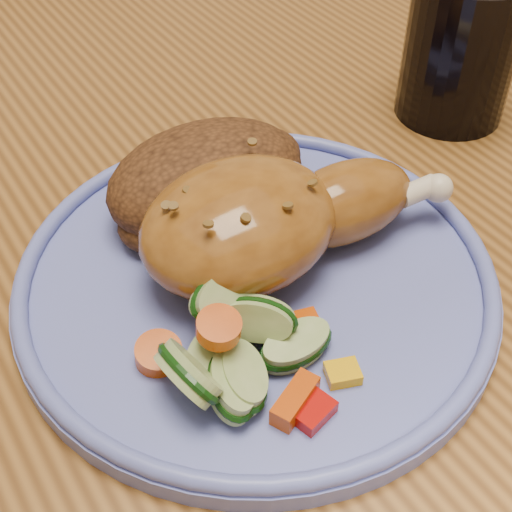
% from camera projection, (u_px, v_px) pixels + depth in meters
% --- Properties ---
extents(dining_table, '(0.90, 1.40, 0.75)m').
position_uv_depth(dining_table, '(323.00, 271.00, 0.56)').
color(dining_table, brown).
rests_on(dining_table, ground).
extents(chair_far, '(0.42, 0.42, 0.91)m').
position_uv_depth(chair_far, '(63.00, 100.00, 1.05)').
color(chair_far, '#4C2D16').
rests_on(chair_far, ground).
extents(plate, '(0.28, 0.28, 0.01)m').
position_uv_depth(plate, '(256.00, 281.00, 0.42)').
color(plate, '#5964B8').
rests_on(plate, dining_table).
extents(plate_rim, '(0.28, 0.28, 0.01)m').
position_uv_depth(plate_rim, '(256.00, 268.00, 0.42)').
color(plate_rim, '#5964B8').
rests_on(plate_rim, plate).
extents(chicken_leg, '(0.20, 0.10, 0.06)m').
position_uv_depth(chicken_leg, '(266.00, 220.00, 0.41)').
color(chicken_leg, brown).
rests_on(chicken_leg, plate).
extents(rice_pilaf, '(0.14, 0.10, 0.06)m').
position_uv_depth(rice_pilaf, '(210.00, 179.00, 0.45)').
color(rice_pilaf, '#4C2A13').
rests_on(rice_pilaf, plate).
extents(vegetable_pile, '(0.10, 0.10, 0.05)m').
position_uv_depth(vegetable_pile, '(237.00, 350.00, 0.36)').
color(vegetable_pile, '#A50A05').
rests_on(vegetable_pile, plate).
extents(drinking_glass, '(0.08, 0.08, 0.11)m').
position_uv_depth(drinking_glass, '(461.00, 48.00, 0.53)').
color(drinking_glass, black).
rests_on(drinking_glass, dining_table).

